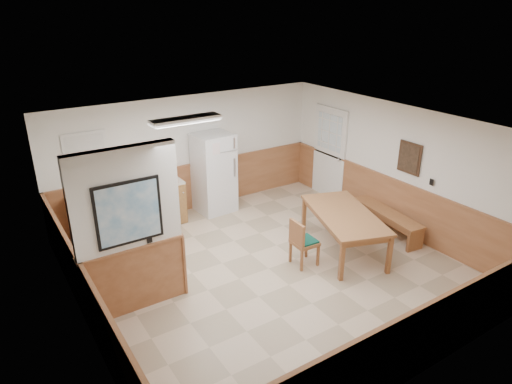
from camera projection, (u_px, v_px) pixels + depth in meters
ground at (269, 269)px, 7.85m from camera, size 6.00×6.00×0.00m
ceiling at (270, 127)px, 6.88m from camera, size 6.00×6.00×0.02m
back_wall at (190, 154)px, 9.69m from camera, size 6.00×0.02×2.50m
right_wall at (396, 168)px, 8.87m from camera, size 0.02×6.00×2.50m
left_wall at (77, 254)px, 5.86m from camera, size 0.02×6.00×2.50m
wainscot_back at (192, 187)px, 9.96m from camera, size 6.00×0.04×1.00m
wainscot_right at (391, 204)px, 9.15m from camera, size 0.04×6.00×1.00m
wainscot_left at (87, 302)px, 6.16m from camera, size 0.04×6.00×1.00m
partition_wall at (129, 234)px, 6.40m from camera, size 1.50×0.20×2.50m
kitchen_counter at (144, 206)px, 9.14m from camera, size 2.20×0.61×1.00m
exterior_door at (329, 153)px, 10.40m from camera, size 0.07×1.02×2.15m
kitchen_window at (87, 158)px, 8.50m from camera, size 0.80×0.04×1.00m
wall_painting at (409, 158)px, 8.51m from camera, size 0.04×0.50×0.60m
fluorescent_fixture at (186, 120)px, 7.51m from camera, size 1.20×0.30×0.09m
refrigerator at (214, 173)px, 9.74m from camera, size 0.80×0.74×1.73m
dining_table at (344, 218)px, 8.19m from camera, size 1.55×2.16×0.75m
dining_bench at (387, 216)px, 8.97m from camera, size 0.58×1.74×0.45m
dining_chair at (301, 240)px, 7.77m from camera, size 0.57×0.42×0.85m
fire_extinguisher at (173, 170)px, 9.21m from camera, size 0.14×0.14×0.45m
soap_bottle at (86, 193)px, 8.39m from camera, size 0.07×0.07×0.20m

